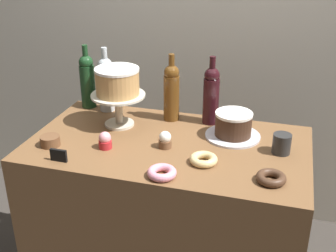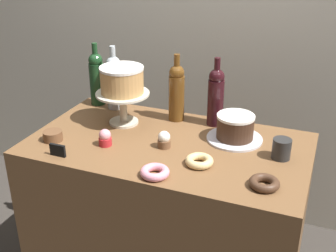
{
  "view_description": "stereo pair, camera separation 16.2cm",
  "coord_description": "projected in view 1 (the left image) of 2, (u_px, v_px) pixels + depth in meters",
  "views": [
    {
      "loc": [
        0.47,
        -1.62,
        1.76
      ],
      "look_at": [
        0.0,
        0.0,
        0.98
      ],
      "focal_mm": 46.45,
      "sensor_mm": 36.0,
      "label": 1
    },
    {
      "loc": [
        0.62,
        -1.56,
        1.76
      ],
      "look_at": [
        0.0,
        0.0,
        0.98
      ],
      "focal_mm": 46.45,
      "sensor_mm": 36.0,
      "label": 2
    }
  ],
  "objects": [
    {
      "name": "white_layer_cake",
      "position": [
        117.0,
        81.0,
        1.97
      ],
      "size": [
        0.2,
        0.2,
        0.12
      ],
      "color": "tan",
      "rests_on": "cake_stand_pedestal"
    },
    {
      "name": "cupcake_vanilla",
      "position": [
        164.0,
        140.0,
        1.84
      ],
      "size": [
        0.06,
        0.06,
        0.07
      ],
      "color": "brown",
      "rests_on": "display_counter"
    },
    {
      "name": "cake_stand_pedestal",
      "position": [
        119.0,
        104.0,
        2.01
      ],
      "size": [
        0.25,
        0.25,
        0.16
      ],
      "color": "beige",
      "rests_on": "display_counter"
    },
    {
      "name": "wine_bottle_dark_red",
      "position": [
        211.0,
        94.0,
        2.02
      ],
      "size": [
        0.08,
        0.08,
        0.33
      ],
      "color": "black",
      "rests_on": "display_counter"
    },
    {
      "name": "cookie_stack",
      "position": [
        50.0,
        141.0,
        1.86
      ],
      "size": [
        0.08,
        0.08,
        0.04
      ],
      "color": "brown",
      "rests_on": "display_counter"
    },
    {
      "name": "silver_serving_platter",
      "position": [
        233.0,
        136.0,
        1.94
      ],
      "size": [
        0.25,
        0.25,
        0.01
      ],
      "color": "silver",
      "rests_on": "display_counter"
    },
    {
      "name": "donut_chocolate",
      "position": [
        271.0,
        178.0,
        1.6
      ],
      "size": [
        0.11,
        0.11,
        0.03
      ],
      "color": "#472D1E",
      "rests_on": "display_counter"
    },
    {
      "name": "donut_pink",
      "position": [
        162.0,
        173.0,
        1.63
      ],
      "size": [
        0.11,
        0.11,
        0.03
      ],
      "color": "pink",
      "rests_on": "display_counter"
    },
    {
      "name": "wine_bottle_green",
      "position": [
        87.0,
        80.0,
        2.21
      ],
      "size": [
        0.08,
        0.08,
        0.33
      ],
      "color": "#193D1E",
      "rests_on": "display_counter"
    },
    {
      "name": "display_counter",
      "position": [
        168.0,
        226.0,
        2.08
      ],
      "size": [
        1.21,
        0.68,
        0.9
      ],
      "color": "brown",
      "rests_on": "ground_plane"
    },
    {
      "name": "chocolate_round_cake",
      "position": [
        233.0,
        124.0,
        1.92
      ],
      "size": [
        0.16,
        0.16,
        0.11
      ],
      "color": "#3D2619",
      "rests_on": "silver_serving_platter"
    },
    {
      "name": "cupcake_strawberry",
      "position": [
        105.0,
        141.0,
        1.83
      ],
      "size": [
        0.06,
        0.06,
        0.07
      ],
      "color": "red",
      "rests_on": "display_counter"
    },
    {
      "name": "wine_bottle_amber",
      "position": [
        171.0,
        91.0,
        2.06
      ],
      "size": [
        0.08,
        0.08,
        0.33
      ],
      "color": "#5B3814",
      "rests_on": "display_counter"
    },
    {
      "name": "donut_glazed",
      "position": [
        204.0,
        159.0,
        1.72
      ],
      "size": [
        0.11,
        0.11,
        0.03
      ],
      "color": "#E0C17F",
      "rests_on": "display_counter"
    },
    {
      "name": "back_wall",
      "position": [
        212.0,
        12.0,
        2.52
      ],
      "size": [
        6.0,
        0.05,
        2.6
      ],
      "color": "beige",
      "rests_on": "ground_plane"
    },
    {
      "name": "wine_bottle_clear",
      "position": [
        106.0,
        83.0,
        2.17
      ],
      "size": [
        0.08,
        0.08,
        0.33
      ],
      "color": "#B2BCC1",
      "rests_on": "display_counter"
    },
    {
      "name": "price_sign_chalkboard",
      "position": [
        59.0,
        155.0,
        1.73
      ],
      "size": [
        0.07,
        0.01,
        0.05
      ],
      "color": "black",
      "rests_on": "display_counter"
    },
    {
      "name": "coffee_cup_ceramic",
      "position": [
        282.0,
        144.0,
        1.79
      ],
      "size": [
        0.08,
        0.08,
        0.08
      ],
      "color": "#282828",
      "rests_on": "display_counter"
    }
  ]
}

